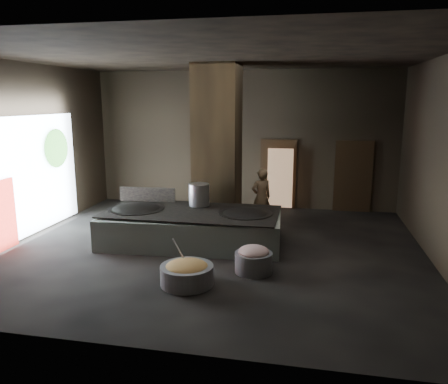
% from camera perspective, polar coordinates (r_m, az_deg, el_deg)
% --- Properties ---
extents(floor, '(10.00, 9.00, 0.10)m').
position_cam_1_polar(floor, '(10.76, -1.46, -7.58)').
color(floor, black).
rests_on(floor, ground).
extents(ceiling, '(10.00, 9.00, 0.10)m').
position_cam_1_polar(ceiling, '(10.19, -1.60, 17.61)').
color(ceiling, black).
rests_on(ceiling, back_wall).
extents(back_wall, '(10.00, 0.10, 4.50)m').
position_cam_1_polar(back_wall, '(14.67, 2.50, 6.86)').
color(back_wall, black).
rests_on(back_wall, ground).
extents(front_wall, '(10.00, 0.10, 4.50)m').
position_cam_1_polar(front_wall, '(5.94, -11.43, -0.84)').
color(front_wall, black).
rests_on(front_wall, ground).
extents(left_wall, '(0.10, 9.00, 4.50)m').
position_cam_1_polar(left_wall, '(12.37, -25.05, 4.82)').
color(left_wall, black).
rests_on(left_wall, ground).
extents(right_wall, '(0.10, 9.00, 4.50)m').
position_cam_1_polar(right_wall, '(10.34, 26.95, 3.46)').
color(right_wall, black).
rests_on(right_wall, ground).
extents(pillar, '(1.20, 1.20, 4.50)m').
position_cam_1_polar(pillar, '(12.13, -0.89, 5.81)').
color(pillar, black).
rests_on(pillar, ground).
extents(hearth_platform, '(4.53, 2.39, 0.77)m').
position_cam_1_polar(hearth_platform, '(11.04, -4.22, -4.74)').
color(hearth_platform, beige).
rests_on(hearth_platform, ground).
extents(platform_cap, '(4.30, 2.07, 0.03)m').
position_cam_1_polar(platform_cap, '(10.92, -4.25, -2.56)').
color(platform_cap, black).
rests_on(platform_cap, hearth_platform).
extents(wok_left, '(1.39, 1.39, 0.38)m').
position_cam_1_polar(wok_left, '(11.36, -11.38, -2.53)').
color(wok_left, black).
rests_on(wok_left, hearth_platform).
extents(wok_left_rim, '(1.42, 1.42, 0.05)m').
position_cam_1_polar(wok_left_rim, '(11.34, -11.39, -2.19)').
color(wok_left_rim, black).
rests_on(wok_left_rim, hearth_platform).
extents(wok_right, '(1.29, 1.29, 0.36)m').
position_cam_1_polar(wok_right, '(10.71, 2.81, -3.20)').
color(wok_right, black).
rests_on(wok_right, hearth_platform).
extents(wok_right_rim, '(1.32, 1.32, 0.05)m').
position_cam_1_polar(wok_right_rim, '(10.69, 2.81, -2.83)').
color(wok_right_rim, black).
rests_on(wok_right_rim, hearth_platform).
extents(stock_pot, '(0.54, 0.54, 0.57)m').
position_cam_1_polar(stock_pot, '(11.35, -3.28, -0.36)').
color(stock_pot, '#B7BAC0').
rests_on(stock_pot, hearth_platform).
extents(splash_guard, '(1.53, 0.16, 0.38)m').
position_cam_1_polar(splash_guard, '(12.02, -9.97, -0.32)').
color(splash_guard, black).
rests_on(splash_guard, hearth_platform).
extents(cook, '(0.72, 0.64, 1.65)m').
position_cam_1_polar(cook, '(12.46, 4.88, -0.71)').
color(cook, olive).
rests_on(cook, ground).
extents(veg_basin, '(1.26, 1.26, 0.38)m').
position_cam_1_polar(veg_basin, '(8.70, -4.86, -10.74)').
color(veg_basin, gray).
rests_on(veg_basin, ground).
extents(veg_fill, '(0.86, 0.86, 0.26)m').
position_cam_1_polar(veg_fill, '(8.64, -4.88, -9.77)').
color(veg_fill, '#9FA34F').
rests_on(veg_fill, veg_basin).
extents(ladle, '(0.28, 0.34, 0.74)m').
position_cam_1_polar(ladle, '(8.75, -5.58, -8.12)').
color(ladle, '#B7BAC0').
rests_on(ladle, veg_basin).
extents(meat_basin, '(0.90, 0.90, 0.43)m').
position_cam_1_polar(meat_basin, '(9.26, 3.88, -9.15)').
color(meat_basin, gray).
rests_on(meat_basin, ground).
extents(meat_fill, '(0.65, 0.65, 0.25)m').
position_cam_1_polar(meat_fill, '(9.17, 3.91, -7.78)').
color(meat_fill, '#AE6C68').
rests_on(meat_fill, meat_basin).
extents(doorway_near, '(1.18, 0.08, 2.38)m').
position_cam_1_polar(doorway_near, '(14.58, 7.06, 2.19)').
color(doorway_near, black).
rests_on(doorway_near, ground).
extents(doorway_near_glow, '(0.82, 0.04, 1.94)m').
position_cam_1_polar(doorway_near_glow, '(14.30, 7.33, 1.79)').
color(doorway_near_glow, '#8C6647').
rests_on(doorway_near_glow, ground).
extents(doorway_far, '(1.18, 0.08, 2.38)m').
position_cam_1_polar(doorway_far, '(14.59, 16.50, 1.80)').
color(doorway_far, black).
rests_on(doorway_far, ground).
extents(doorway_far_glow, '(0.79, 0.04, 1.88)m').
position_cam_1_polar(doorway_far_glow, '(14.70, 17.33, 1.62)').
color(doorway_far_glow, '#8C6647').
rests_on(doorway_far_glow, ground).
extents(left_opening, '(0.04, 4.20, 3.10)m').
position_cam_1_polar(left_opening, '(12.56, -23.89, 2.01)').
color(left_opening, white).
rests_on(left_opening, ground).
extents(pavilion_sliver, '(0.05, 0.90, 1.70)m').
position_cam_1_polar(pavilion_sliver, '(11.65, -26.95, -2.76)').
color(pavilion_sliver, maroon).
rests_on(pavilion_sliver, ground).
extents(tree_silhouette, '(0.28, 1.10, 1.10)m').
position_cam_1_polar(tree_silhouette, '(13.33, -21.04, 5.36)').
color(tree_silhouette, '#194714').
rests_on(tree_silhouette, left_opening).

